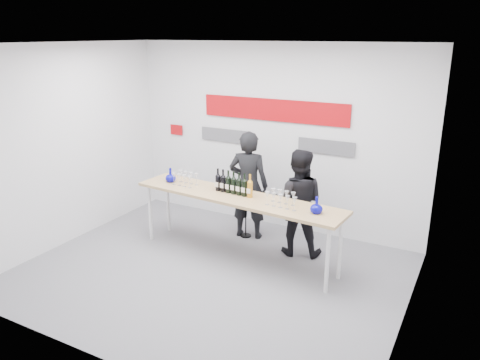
% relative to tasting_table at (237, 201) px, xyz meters
% --- Properties ---
extents(ground, '(5.00, 5.00, 0.00)m').
position_rel_tasting_table_xyz_m(ground, '(-0.09, -0.60, -0.87)').
color(ground, slate).
rests_on(ground, ground).
extents(back_wall, '(5.00, 0.04, 3.00)m').
position_rel_tasting_table_xyz_m(back_wall, '(-0.09, 1.40, 0.63)').
color(back_wall, silver).
rests_on(back_wall, ground).
extents(signage, '(3.38, 0.02, 0.79)m').
position_rel_tasting_table_xyz_m(signage, '(-0.14, 1.37, 0.93)').
color(signage, '#A8070D').
rests_on(signage, back_wall).
extents(tasting_table, '(3.20, 0.88, 0.95)m').
position_rel_tasting_table_xyz_m(tasting_table, '(0.00, 0.00, 0.00)').
color(tasting_table, tan).
rests_on(tasting_table, ground).
extents(wine_bottles, '(0.62, 0.12, 0.33)m').
position_rel_tasting_table_xyz_m(wine_bottles, '(-0.08, 0.06, 0.24)').
color(wine_bottles, black).
rests_on(wine_bottles, tasting_table).
extents(decanter_left, '(0.16, 0.16, 0.21)m').
position_rel_tasting_table_xyz_m(decanter_left, '(-1.20, 0.09, 0.18)').
color(decanter_left, '#070790').
rests_on(decanter_left, tasting_table).
extents(decanter_right, '(0.16, 0.16, 0.21)m').
position_rel_tasting_table_xyz_m(decanter_right, '(1.20, -0.10, 0.18)').
color(decanter_right, '#070790').
rests_on(decanter_right, tasting_table).
extents(glasses_left, '(0.38, 0.25, 0.18)m').
position_rel_tasting_table_xyz_m(glasses_left, '(-0.92, 0.07, 0.16)').
color(glasses_left, silver).
rests_on(glasses_left, tasting_table).
extents(glasses_right, '(0.46, 0.26, 0.18)m').
position_rel_tasting_table_xyz_m(glasses_right, '(0.71, -0.07, 0.16)').
color(glasses_right, silver).
rests_on(glasses_right, tasting_table).
extents(presenter_left, '(0.69, 0.53, 1.71)m').
position_rel_tasting_table_xyz_m(presenter_left, '(-0.20, 0.75, -0.02)').
color(presenter_left, black).
rests_on(presenter_left, ground).
extents(presenter_right, '(0.89, 0.77, 1.58)m').
position_rel_tasting_table_xyz_m(presenter_right, '(0.70, 0.55, -0.09)').
color(presenter_right, black).
rests_on(presenter_right, ground).
extents(mic_stand, '(0.17, 0.17, 1.50)m').
position_rel_tasting_table_xyz_m(mic_stand, '(-0.23, 0.71, -0.42)').
color(mic_stand, black).
rests_on(mic_stand, ground).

